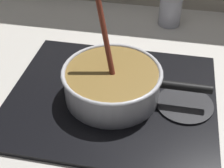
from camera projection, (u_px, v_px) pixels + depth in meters
The scene contains 6 objects.
ground at pixel (47, 148), 0.80m from camera, with size 2.40×1.60×0.04m, color beige.
hob_plate at pixel (112, 97), 0.90m from camera, with size 0.56×0.48×0.01m, color black.
burner_ring at pixel (112, 95), 0.90m from camera, with size 0.17×0.17×0.01m, color #592D0C.
spare_burner at pixel (185, 104), 0.87m from camera, with size 0.15×0.15×0.01m, color #262628.
cooking_pan at pixel (112, 82), 0.87m from camera, with size 0.39×0.26×0.29m.
condiment_jar at pixel (170, 10), 1.20m from camera, with size 0.09×0.09×0.11m.
Camera 1 is at (0.26, -0.48, 0.60)m, focal length 52.69 mm.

